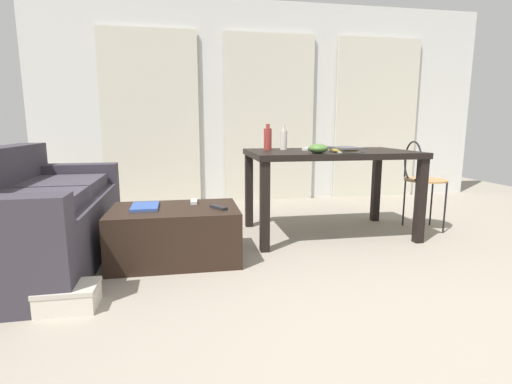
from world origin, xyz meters
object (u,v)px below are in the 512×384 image
at_px(book_stack, 345,149).
at_px(tv_remote_secondary, 194,202).
at_px(couch, 36,218).
at_px(wire_chair, 419,174).
at_px(bowl, 318,149).
at_px(bottle_near, 268,139).
at_px(bottle_far, 284,140).
at_px(tv_remote_primary, 219,207).
at_px(tv_remote_on_table, 305,149).
at_px(coffee_table, 175,234).
at_px(craft_table, 329,161).
at_px(magazine, 145,206).
at_px(shoebox, 68,297).

bearing_deg(book_stack, tv_remote_secondary, -174.44).
distance_m(couch, wire_chair, 3.23).
bearing_deg(couch, bowl, 0.16).
height_order(wire_chair, bottle_near, bottle_near).
relative_size(bottle_far, tv_remote_primary, 1.47).
xyz_separation_m(tv_remote_on_table, tv_remote_secondary, (-1.00, -0.39, -0.37)).
xyz_separation_m(coffee_table, bottle_near, (0.82, 0.64, 0.66)).
bearing_deg(craft_table, tv_remote_secondary, -166.12).
bearing_deg(tv_remote_primary, book_stack, -14.46).
distance_m(wire_chair, book_stack, 0.88).
relative_size(magazine, shoebox, 0.92).
bearing_deg(craft_table, bowl, -125.58).
distance_m(bowl, book_stack, 0.31).
relative_size(coffee_table, bowl, 5.83).
xyz_separation_m(tv_remote_on_table, magazine, (-1.35, -0.50, -0.37)).
distance_m(wire_chair, bottle_near, 1.45).
height_order(tv_remote_primary, tv_remote_secondary, tv_remote_secondary).
relative_size(couch, tv_remote_on_table, 11.96).
height_order(craft_table, wire_chair, wire_chair).
xyz_separation_m(bottle_near, tv_remote_secondary, (-0.68, -0.49, -0.46)).
xyz_separation_m(tv_remote_secondary, magazine, (-0.35, -0.11, -0.00)).
distance_m(coffee_table, bowl, 1.28).
height_order(tv_remote_secondary, magazine, tv_remote_secondary).
bearing_deg(bottle_far, tv_remote_primary, -132.34).
distance_m(bottle_far, shoebox, 2.15).
distance_m(bottle_near, bottle_far, 0.14).
height_order(wire_chair, book_stack, wire_chair).
height_order(bottle_near, tv_remote_secondary, bottle_near).
distance_m(couch, bottle_far, 2.07).
xyz_separation_m(bottle_near, tv_remote_primary, (-0.51, -0.73, -0.46)).
xyz_separation_m(bottle_far, magazine, (-1.17, -0.59, -0.45)).
relative_size(craft_table, magazine, 5.08).
distance_m(bowl, tv_remote_on_table, 0.39).
bearing_deg(bottle_near, shoebox, -136.11).
bearing_deg(magazine, tv_remote_primary, -15.48).
height_order(book_stack, magazine, book_stack).
xyz_separation_m(book_stack, tv_remote_primary, (-1.09, -0.36, -0.38)).
bearing_deg(shoebox, couch, 117.67).
bearing_deg(book_stack, bottle_far, 140.88).
height_order(coffee_table, bowl, bowl).
xyz_separation_m(couch, bottle_near, (1.80, 0.50, 0.53)).
xyz_separation_m(tv_remote_primary, magazine, (-0.52, 0.13, -0.00)).
distance_m(couch, magazine, 0.78).
height_order(book_stack, tv_remote_on_table, book_stack).
relative_size(wire_chair, shoebox, 2.74).
bearing_deg(wire_chair, couch, -174.50).
bearing_deg(craft_table, tv_remote_primary, -152.52).
bearing_deg(bowl, craft_table, 54.42).
xyz_separation_m(bottle_far, bowl, (0.16, -0.48, -0.05)).
xyz_separation_m(bottle_near, tv_remote_on_table, (0.32, -0.10, -0.09)).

